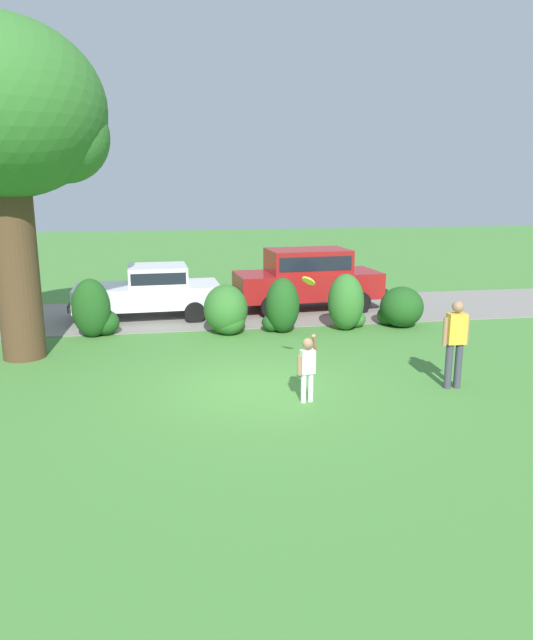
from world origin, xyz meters
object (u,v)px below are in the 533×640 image
oak_tree_large (4,122)px  frisbee (309,281)px  parked_sedan (151,290)px  adult_onlooker (455,340)px  parked_suv (307,276)px  child_thrower (307,365)px

oak_tree_large → frisbee: bearing=-25.2°
parked_sedan → oak_tree_large: bearing=-128.9°
oak_tree_large → adult_onlooker: 10.43m
parked_sedan → frisbee: frisbee is taller
oak_tree_large → parked_sedan: oak_tree_large is taller
oak_tree_large → parked_suv: 9.51m
parked_suv → child_thrower: size_ratio=3.74×
oak_tree_large → child_thrower: 8.34m
parked_sedan → adult_onlooker: (5.94, -7.27, 0.13)m
child_thrower → frisbee: frisbee is taller
child_thrower → adult_onlooker: (2.99, 0.26, 0.27)m
parked_suv → frisbee: 6.94m
adult_onlooker → frisbee: bearing=161.1°
parked_sedan → parked_suv: (4.85, 0.34, 0.23)m
parked_sedan → adult_onlooker: adult_onlooker is taller
frisbee → adult_onlooker: frisbee is taller
parked_suv → adult_onlooker: bearing=-81.8°
oak_tree_large → parked_suv: oak_tree_large is taller
parked_sedan → adult_onlooker: 9.39m
frisbee → parked_suv: bearing=76.5°
child_thrower → adult_onlooker: bearing=4.9°
child_thrower → parked_suv: bearing=76.4°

